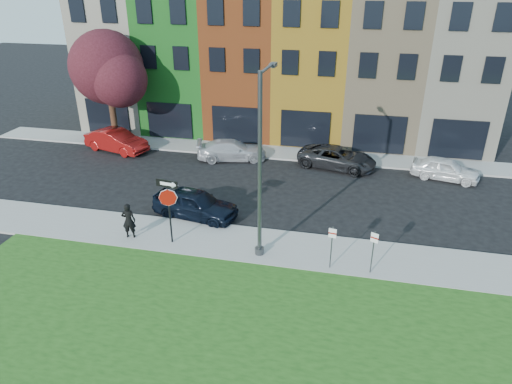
% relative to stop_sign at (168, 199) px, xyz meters
% --- Properties ---
extents(ground, '(120.00, 120.00, 0.00)m').
position_rel_stop_sign_xyz_m(ground, '(4.43, -2.36, -2.34)').
color(ground, black).
rests_on(ground, ground).
extents(sidewalk_near, '(40.00, 3.00, 0.12)m').
position_rel_stop_sign_xyz_m(sidewalk_near, '(6.43, 0.64, -2.28)').
color(sidewalk_near, gray).
rests_on(sidewalk_near, ground).
extents(sidewalk_far, '(40.00, 2.40, 0.12)m').
position_rel_stop_sign_xyz_m(sidewalk_far, '(1.43, 12.64, -2.28)').
color(sidewalk_far, gray).
rests_on(sidewalk_far, ground).
extents(rowhouse_block, '(30.00, 10.12, 10.00)m').
position_rel_stop_sign_xyz_m(rowhouse_block, '(1.93, 18.82, 2.65)').
color(rowhouse_block, beige).
rests_on(rowhouse_block, ground).
extents(stop_sign, '(1.05, 0.19, 3.12)m').
position_rel_stop_sign_xyz_m(stop_sign, '(0.00, 0.00, 0.00)').
color(stop_sign, black).
rests_on(stop_sign, sidewalk_near).
extents(man, '(0.80, 0.67, 1.73)m').
position_rel_stop_sign_xyz_m(man, '(-2.07, 0.02, -1.35)').
color(man, black).
rests_on(man, sidewalk_near).
extents(sedan_near, '(3.20, 4.97, 1.49)m').
position_rel_stop_sign_xyz_m(sedan_near, '(0.20, 2.74, -1.59)').
color(sedan_near, black).
rests_on(sedan_near, ground).
extents(parked_car_red, '(4.04, 5.48, 1.53)m').
position_rel_stop_sign_xyz_m(parked_car_red, '(-8.37, 10.72, -1.58)').
color(parked_car_red, maroon).
rests_on(parked_car_red, ground).
extents(parked_car_silver, '(4.24, 5.54, 1.33)m').
position_rel_stop_sign_xyz_m(parked_car_silver, '(-0.10, 10.89, -1.68)').
color(parked_car_silver, '#ACADB1').
rests_on(parked_car_silver, ground).
extents(parked_car_dark, '(4.38, 5.90, 1.37)m').
position_rel_stop_sign_xyz_m(parked_car_dark, '(6.85, 10.94, -1.66)').
color(parked_car_dark, black).
rests_on(parked_car_dark, ground).
extents(parked_car_white, '(3.33, 4.62, 1.33)m').
position_rel_stop_sign_xyz_m(parked_car_white, '(13.33, 10.50, -1.68)').
color(parked_car_white, white).
rests_on(parked_car_white, ground).
extents(street_lamp, '(0.43, 2.58, 7.94)m').
position_rel_stop_sign_xyz_m(street_lamp, '(4.14, 0.13, 1.78)').
color(street_lamp, '#444749').
rests_on(street_lamp, sidewalk_near).
extents(parking_sign_a, '(0.32, 0.10, 1.94)m').
position_rel_stop_sign_xyz_m(parking_sign_a, '(7.23, -0.47, -0.99)').
color(parking_sign_a, '#444749').
rests_on(parking_sign_a, sidewalk_near).
extents(parking_sign_b, '(0.30, 0.17, 1.94)m').
position_rel_stop_sign_xyz_m(parking_sign_b, '(8.89, -0.47, -0.99)').
color(parking_sign_b, '#444749').
rests_on(parking_sign_b, sidewalk_near).
extents(tree_purple, '(5.95, 5.20, 7.90)m').
position_rel_stop_sign_xyz_m(tree_purple, '(-8.95, 11.98, 3.06)').
color(tree_purple, black).
rests_on(tree_purple, sidewalk_far).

